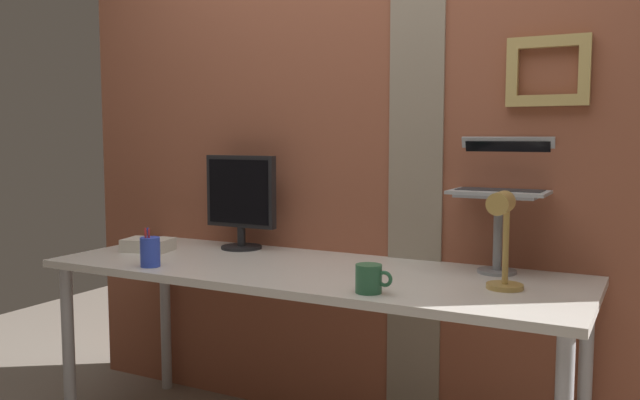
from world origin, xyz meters
TOP-DOWN VIEW (x-y plane):
  - brick_wall_back at (0.00, 0.41)m, footprint 3.02×0.16m
  - desk at (-0.10, -0.01)m, footprint 2.05×0.72m
  - monitor at (-0.56, 0.23)m, footprint 0.34×0.18m
  - laptop_stand at (0.56, 0.23)m, footprint 0.28×0.22m
  - laptop at (0.56, 0.30)m, footprint 0.34×0.28m
  - desk_lamp at (0.64, -0.06)m, footprint 0.12×0.20m
  - pen_cup at (-0.64, -0.26)m, footprint 0.07×0.07m
  - coffee_mug at (0.27, -0.26)m, footprint 0.12×0.08m
  - paper_clutter_stack at (-0.89, -0.01)m, footprint 0.23×0.18m

SIDE VIEW (x-z plane):
  - desk at x=-0.10m, z-range 0.31..1.06m
  - paper_clutter_stack at x=-0.89m, z-range 0.75..0.81m
  - coffee_mug at x=0.27m, z-range 0.75..0.84m
  - pen_cup at x=-0.64m, z-range 0.73..0.89m
  - laptop_stand at x=0.56m, z-range 0.80..1.09m
  - desk_lamp at x=0.64m, z-range 0.79..1.11m
  - monitor at x=-0.56m, z-range 0.78..1.19m
  - laptop at x=0.56m, z-range 0.99..1.20m
  - brick_wall_back at x=0.00m, z-range 0.00..2.30m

